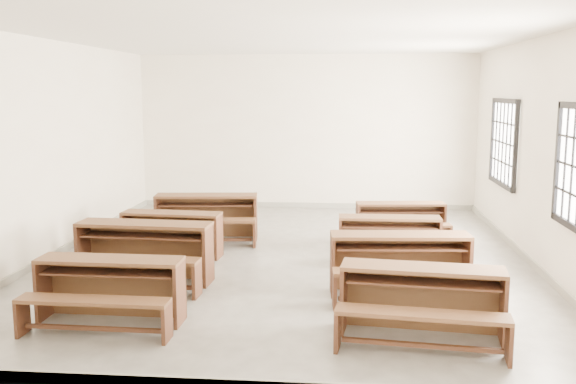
# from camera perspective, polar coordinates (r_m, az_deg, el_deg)

# --- Properties ---
(room) EXTENTS (8.50, 8.50, 3.20)m
(room) POSITION_cam_1_polar(r_m,az_deg,el_deg) (9.21, 0.56, 7.03)
(room) COLOR gray
(room) RESTS_ON ground
(desk_set_0) EXTENTS (1.57, 0.83, 0.70)m
(desk_set_0) POSITION_cam_1_polar(r_m,az_deg,el_deg) (7.14, -15.63, -8.05)
(desk_set_0) COLOR brown
(desk_set_0) RESTS_ON ground
(desk_set_1) EXTENTS (1.78, 0.99, 0.78)m
(desk_set_1) POSITION_cam_1_polar(r_m,az_deg,el_deg) (8.49, -12.74, -4.89)
(desk_set_1) COLOR brown
(desk_set_1) RESTS_ON ground
(desk_set_2) EXTENTS (1.54, 0.88, 0.67)m
(desk_set_2) POSITION_cam_1_polar(r_m,az_deg,el_deg) (9.71, -10.38, -3.45)
(desk_set_2) COLOR brown
(desk_set_2) RESTS_ON ground
(desk_set_3) EXTENTS (1.76, 1.03, 0.76)m
(desk_set_3) POSITION_cam_1_polar(r_m,az_deg,el_deg) (10.71, -7.28, -1.93)
(desk_set_3) COLOR brown
(desk_set_3) RESTS_ON ground
(desk_set_4) EXTENTS (1.70, 1.01, 0.73)m
(desk_set_4) POSITION_cam_1_polar(r_m,az_deg,el_deg) (6.61, 11.81, -9.16)
(desk_set_4) COLOR brown
(desk_set_4) RESTS_ON ground
(desk_set_5) EXTENTS (1.74, 0.99, 0.75)m
(desk_set_5) POSITION_cam_1_polar(r_m,az_deg,el_deg) (7.89, 9.96, -5.98)
(desk_set_5) COLOR brown
(desk_set_5) RESTS_ON ground
(desk_set_6) EXTENTS (1.47, 0.78, 0.66)m
(desk_set_6) POSITION_cam_1_polar(r_m,az_deg,el_deg) (9.40, 9.00, -3.86)
(desk_set_6) COLOR brown
(desk_set_6) RESTS_ON ground
(desk_set_7) EXTENTS (1.51, 0.89, 0.65)m
(desk_set_7) POSITION_cam_1_polar(r_m,az_deg,el_deg) (10.65, 10.00, -2.41)
(desk_set_7) COLOR brown
(desk_set_7) RESTS_ON ground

